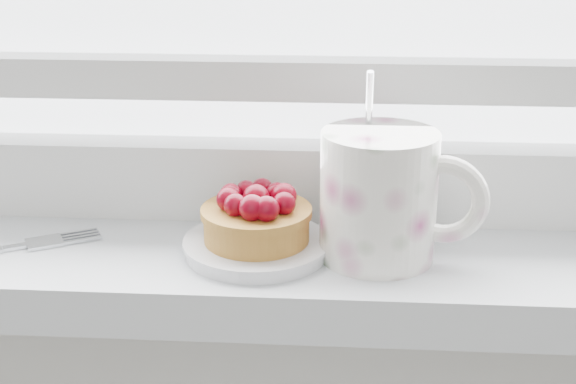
{
  "coord_description": "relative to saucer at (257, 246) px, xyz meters",
  "views": [
    {
      "loc": [
        0.05,
        1.27,
        1.22
      ],
      "look_at": [
        0.01,
        1.88,
        1.0
      ],
      "focal_mm": 50.0,
      "sensor_mm": 36.0,
      "label": 1
    }
  ],
  "objects": [
    {
      "name": "saucer",
      "position": [
        0.0,
        0.0,
        0.0
      ],
      "size": [
        0.12,
        0.12,
        0.01
      ],
      "primitive_type": "cylinder",
      "color": "silver",
      "rests_on": "windowsill"
    },
    {
      "name": "raspberry_tart",
      "position": [
        0.0,
        -0.0,
        0.03
      ],
      "size": [
        0.09,
        0.09,
        0.05
      ],
      "color": "#996221",
      "rests_on": "saucer"
    },
    {
      "name": "floral_mug",
      "position": [
        0.1,
        -0.0,
        0.05
      ],
      "size": [
        0.14,
        0.11,
        0.15
      ],
      "color": "white",
      "rests_on": "windowsill"
    }
  ]
}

